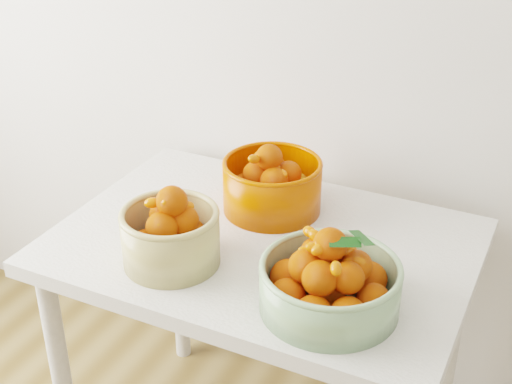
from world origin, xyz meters
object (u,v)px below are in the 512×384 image
(table, at_px, (263,272))
(bowl_orange, at_px, (272,184))
(bowl_green, at_px, (329,282))
(bowl_cream, at_px, (171,234))

(table, height_order, bowl_orange, bowl_orange)
(bowl_green, xyz_separation_m, bowl_orange, (-0.28, 0.33, 0.01))
(bowl_cream, height_order, bowl_green, bowl_cream)
(table, distance_m, bowl_cream, 0.29)
(table, bearing_deg, bowl_cream, -130.21)
(table, bearing_deg, bowl_green, -37.26)
(bowl_orange, bearing_deg, bowl_cream, -107.80)
(bowl_cream, relative_size, bowl_green, 0.93)
(bowl_cream, relative_size, bowl_orange, 0.96)
(bowl_green, bearing_deg, bowl_cream, 179.35)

